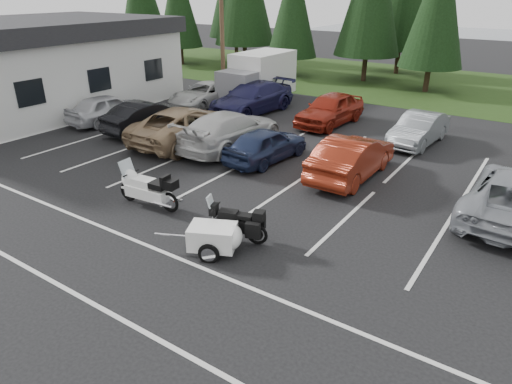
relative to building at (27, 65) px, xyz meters
The scene contains 22 objects.
ground 18.60m from the building, 12.53° to the right, with size 120.00×120.00×0.00m, color black.
grass_strip 27.02m from the building, 48.01° to the left, with size 80.00×16.00×0.01m, color #1F3611.
building is the anchor object (origin of this frame).
utility_pole 11.53m from the building, 45.00° to the left, with size 1.60×0.26×9.00m.
box_truck 13.16m from the building, 40.36° to the left, with size 2.40×5.60×2.90m, color silver, non-canonical shape.
stall_markings 18.28m from the building, ahead, with size 32.00×16.00×0.01m, color silver.
conifer_1 17.90m from the building, 103.09° to the left, with size 3.96×3.96×9.22m.
conifer_3 19.16m from the building, 66.68° to the left, with size 3.87×3.87×9.02m.
conifer_5 25.37m from the building, 44.36° to the left, with size 4.14×4.14×9.63m.
car_near_0 6.46m from the building, ahead, with size 1.77×4.40×1.50m, color silver.
car_near_1 9.37m from the building, ahead, with size 1.60×4.58×1.51m, color black.
car_near_2 12.09m from the building, ahead, with size 2.71×5.88×1.63m, color #8E7252.
car_near_3 14.22m from the building, ahead, with size 2.29×5.64×1.64m, color #BABAB8.
car_near_4 16.41m from the building, ahead, with size 1.65×4.10×1.40m, color #1B2645.
car_near_5 20.00m from the building, ahead, with size 1.66×4.77×1.57m, color maroon.
car_far_0 10.27m from the building, 36.77° to the left, with size 2.26×4.91×1.36m, color silver.
car_far_1 13.08m from the building, 28.53° to the left, with size 2.35×5.78×1.68m, color #1C1B45.
car_far_2 17.44m from the building, 21.89° to the left, with size 1.92×4.76×1.62m, color maroon.
car_far_3 21.72m from the building, 15.52° to the left, with size 1.47×4.23×1.39m, color slate.
touring_motorcycle 16.57m from the building, 20.15° to the right, with size 2.68×0.82×1.48m, color white, non-canonical shape.
cargo_trailer 20.29m from the building, 19.54° to the right, with size 1.79×1.01×0.83m, color white, non-canonical shape.
adventure_motorcycle 20.08m from the building, 17.21° to the right, with size 2.19×0.76×1.34m, color black, non-canonical shape.
Camera 1 is at (7.91, -10.88, 6.59)m, focal length 32.00 mm.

